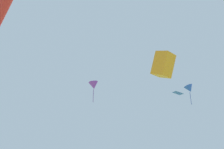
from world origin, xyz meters
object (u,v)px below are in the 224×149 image
at_px(distant_kite_blue_mid_left, 178,93).
at_px(distant_kite_purple_high_left, 94,85).
at_px(distant_kite_blue_far_center, 189,89).
at_px(distant_kite_orange_overhead_distant, 163,65).

distance_m(distant_kite_blue_mid_left, distant_kite_purple_high_left, 8.19).
distance_m(distant_kite_blue_far_center, distant_kite_orange_overhead_distant, 18.90).
bearing_deg(distant_kite_orange_overhead_distant, distant_kite_blue_far_center, 102.02).
relative_size(distant_kite_blue_far_center, distant_kite_purple_high_left, 1.22).
height_order(distant_kite_blue_far_center, distant_kite_purple_high_left, distant_kite_blue_far_center).
xyz_separation_m(distant_kite_blue_far_center, distant_kite_orange_overhead_distant, (3.83, -17.98, -4.38)).
bearing_deg(distant_kite_purple_high_left, distant_kite_orange_overhead_distant, -33.53).
bearing_deg(distant_kite_blue_far_center, distant_kite_blue_mid_left, -81.08).
distance_m(distant_kite_blue_far_center, distant_kite_blue_mid_left, 9.35).
distance_m(distant_kite_blue_mid_left, distant_kite_orange_overhead_distant, 9.65).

